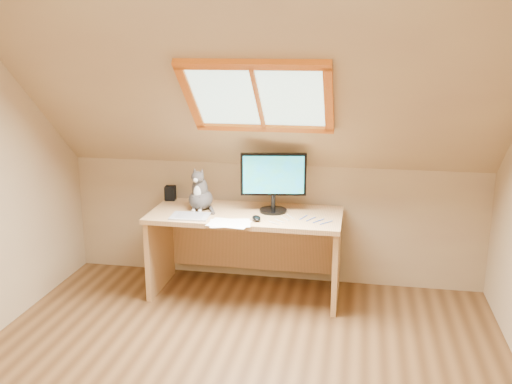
# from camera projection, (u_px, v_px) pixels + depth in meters

# --- Properties ---
(room_shell) EXTENTS (3.52, 3.52, 2.41)m
(room_shell) POSITION_uv_depth(u_px,v_px,m) (218.00, 156.00, 2.86)
(room_shell) COLOR tan
(room_shell) RESTS_ON ground
(desk) EXTENTS (1.50, 0.66, 0.69)m
(desk) POSITION_uv_depth(u_px,v_px,m) (247.00, 236.00, 4.59)
(desk) COLOR tan
(desk) RESTS_ON ground
(monitor) EXTENTS (0.51, 0.22, 0.47)m
(monitor) POSITION_uv_depth(u_px,v_px,m) (273.00, 178.00, 4.43)
(monitor) COLOR black
(monitor) RESTS_ON desk
(cat) EXTENTS (0.21, 0.25, 0.35)m
(cat) POSITION_uv_depth(u_px,v_px,m) (200.00, 194.00, 4.53)
(cat) COLOR #494341
(cat) RESTS_ON desk
(desk_speaker) EXTENTS (0.09, 0.09, 0.12)m
(desk_speaker) POSITION_uv_depth(u_px,v_px,m) (170.00, 193.00, 4.82)
(desk_speaker) COLOR black
(desk_speaker) RESTS_ON desk
(graphics_tablet) EXTENTS (0.30, 0.22, 0.01)m
(graphics_tablet) POSITION_uv_depth(u_px,v_px,m) (190.00, 216.00, 4.37)
(graphics_tablet) COLOR #B2B2B7
(graphics_tablet) RESTS_ON desk
(mouse) EXTENTS (0.10, 0.13, 0.04)m
(mouse) POSITION_uv_depth(u_px,v_px,m) (256.00, 218.00, 4.28)
(mouse) COLOR black
(mouse) RESTS_ON desk
(papers) EXTENTS (0.33, 0.27, 0.00)m
(papers) POSITION_uv_depth(u_px,v_px,m) (230.00, 222.00, 4.24)
(papers) COLOR white
(papers) RESTS_ON desk
(cables) EXTENTS (0.51, 0.26, 0.01)m
(cables) POSITION_uv_depth(u_px,v_px,m) (302.00, 220.00, 4.28)
(cables) COLOR silver
(cables) RESTS_ON desk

